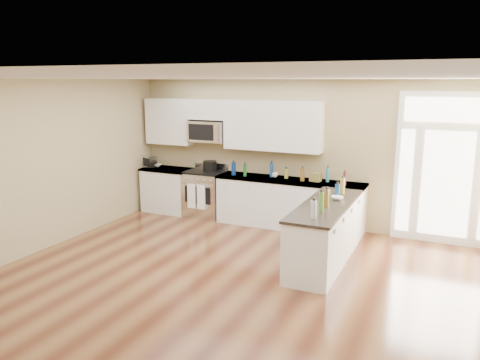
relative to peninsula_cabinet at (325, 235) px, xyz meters
The scene contains 18 objects.
ground 2.46m from the peninsula_cabinet, 112.44° to the right, with size 8.00×8.00×0.00m, color #492314.
room_shell 2.74m from the peninsula_cabinet, 112.44° to the right, with size 8.00×8.00×8.00m.
back_cabinet_left 4.06m from the peninsula_cabinet, 159.09° to the left, with size 1.10×0.66×0.94m.
back_cabinet_right 1.81m from the peninsula_cabinet, 126.68° to the left, with size 2.85×0.66×0.94m.
peninsula_cabinet is the anchor object (origin of this frame).
upper_cabinet_left 4.39m from the peninsula_cabinet, 157.26° to the left, with size 1.04×0.33×0.95m, color silver.
upper_cabinet_right 2.65m from the peninsula_cabinet, 133.15° to the left, with size 1.94×0.33×0.95m, color silver.
upper_cabinet_short 3.73m from the peninsula_cabinet, 150.98° to the left, with size 0.82×0.33×0.40m, color silver.
microwave 3.53m from the peninsula_cabinet, 151.57° to the left, with size 0.78×0.41×0.42m.
entry_door 2.52m from the peninsula_cabinet, 46.51° to the left, with size 1.70×0.10×2.60m.
kitchen_range 3.24m from the peninsula_cabinet, 153.48° to the left, with size 0.79×0.70×1.08m.
stockpot 3.28m from the peninsula_cabinet, 151.66° to the left, with size 0.28×0.28×0.22m, color black.
toaster_oven 4.56m from the peninsula_cabinet, 161.32° to the left, with size 0.28×0.22×0.24m, color silver.
cardboard_box 1.71m from the peninsula_cabinet, 111.62° to the left, with size 0.19×0.14×0.16m, color brown.
bowl_left 4.45m from the peninsula_cabinet, 159.65° to the left, with size 0.21×0.21×0.05m, color white.
bowl_peninsula 0.62m from the peninsula_cabinet, 72.31° to the left, with size 0.18×0.18×0.06m, color white.
cup_counter 2.16m from the peninsula_cabinet, 132.55° to the left, with size 0.12×0.12×0.09m, color white.
counter_bottles 1.12m from the peninsula_cabinet, 131.12° to the left, with size 2.38×2.45×0.30m.
Camera 1 is at (2.60, -4.56, 2.78)m, focal length 35.00 mm.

